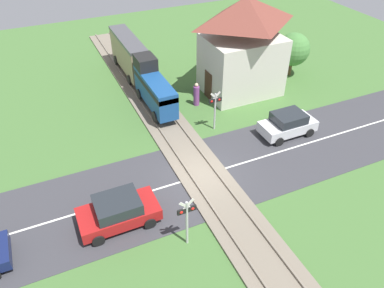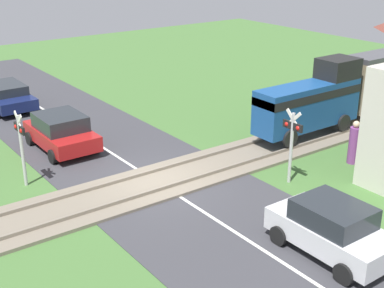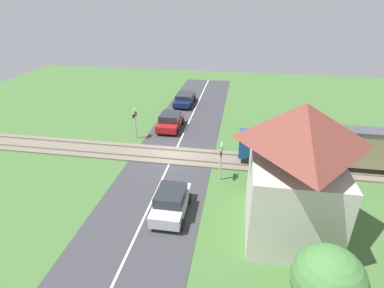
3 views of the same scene
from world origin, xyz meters
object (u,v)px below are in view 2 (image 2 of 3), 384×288
at_px(crossing_signal_east_approach, 292,136).
at_px(crossing_signal_west_approach, 21,139).
at_px(train, 360,86).
at_px(pedestrian_by_station, 354,144).
at_px(car_far_side, 332,228).
at_px(car_near_crossing, 61,131).
at_px(car_behind_queue, 5,95).

bearing_deg(crossing_signal_east_approach, crossing_signal_west_approach, -124.64).
relative_size(train, crossing_signal_west_approach, 4.35).
bearing_deg(pedestrian_by_station, car_far_side, -57.01).
xyz_separation_m(train, pedestrian_by_station, (2.96, -4.01, -1.06)).
bearing_deg(car_far_side, pedestrian_by_station, 122.99).
distance_m(car_far_side, crossing_signal_west_approach, 10.95).
bearing_deg(pedestrian_by_station, crossing_signal_east_approach, -93.95).
bearing_deg(pedestrian_by_station, train, 126.44).
height_order(train, pedestrian_by_station, train).
bearing_deg(crossing_signal_west_approach, car_near_crossing, 135.28).
distance_m(crossing_signal_east_approach, pedestrian_by_station, 3.49).
bearing_deg(car_far_side, crossing_signal_east_approach, 148.08).
distance_m(crossing_signal_west_approach, pedestrian_by_station, 12.63).
xyz_separation_m(crossing_signal_east_approach, pedestrian_by_station, (0.23, 3.34, -0.99)).
bearing_deg(train, crossing_signal_west_approach, -100.15).
bearing_deg(crossing_signal_east_approach, car_behind_queue, -160.46).
distance_m(train, car_behind_queue, 17.85).
height_order(car_behind_queue, crossing_signal_east_approach, crossing_signal_east_approach).
bearing_deg(pedestrian_by_station, car_near_crossing, -133.28).
bearing_deg(train, pedestrian_by_station, -53.56).
bearing_deg(car_far_side, train, 124.43).
distance_m(train, pedestrian_by_station, 5.09).
relative_size(car_far_side, crossing_signal_west_approach, 1.31).
xyz_separation_m(train, car_far_side, (6.75, -9.85, -1.05)).
relative_size(car_near_crossing, car_behind_queue, 0.86).
distance_m(train, crossing_signal_west_approach, 15.48).
height_order(car_far_side, crossing_signal_east_approach, crossing_signal_east_approach).
bearing_deg(crossing_signal_east_approach, train, 110.37).
relative_size(car_behind_queue, crossing_signal_east_approach, 1.61).
xyz_separation_m(train, car_near_crossing, (-5.26, -12.73, -1.06)).
height_order(train, crossing_signal_west_approach, train).
bearing_deg(car_near_crossing, crossing_signal_east_approach, 34.00).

